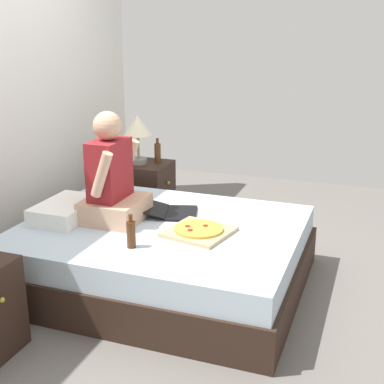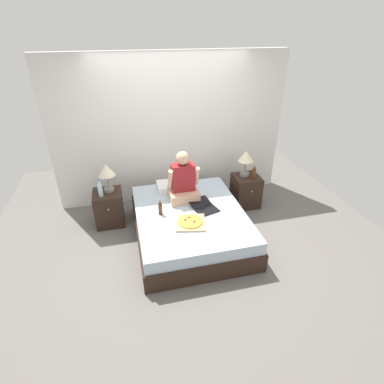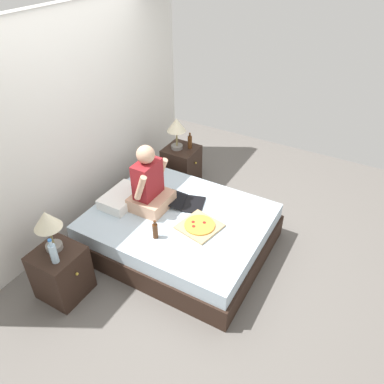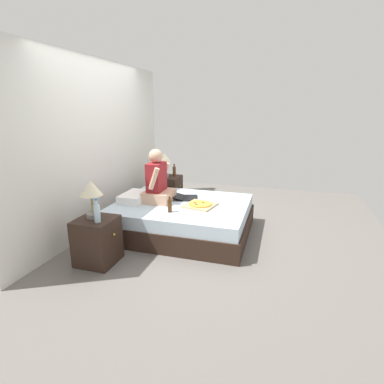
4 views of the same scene
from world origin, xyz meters
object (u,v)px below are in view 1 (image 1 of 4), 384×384
beer_bottle (158,152)px  beer_bottle_on_bed (131,234)px  bed (162,255)px  nightstand_right (146,192)px  person_seated (112,181)px  lamp_on_right_nightstand (138,129)px  laptop (172,212)px  pizza_box (199,231)px

beer_bottle → beer_bottle_on_bed: beer_bottle is taller
bed → nightstand_right: bearing=29.7°
bed → person_seated: (-0.02, 0.37, 0.52)m
nightstand_right → lamp_on_right_nightstand: size_ratio=1.24×
laptop → bed: bearing=-177.3°
beer_bottle → bed: bearing=-155.4°
lamp_on_right_nightstand → pizza_box: bearing=-139.8°
beer_bottle_on_bed → person_seated: bearing=40.0°
lamp_on_right_nightstand → laptop: bearing=-142.2°
pizza_box → beer_bottle_on_bed: size_ratio=2.16×
bed → beer_bottle: beer_bottle is taller
bed → laptop: (0.23, 0.01, 0.25)m
lamp_on_right_nightstand → beer_bottle: lamp_on_right_nightstand is taller
nightstand_right → person_seated: 1.30m
beer_bottle → laptop: bearing=-151.2°
person_seated → beer_bottle_on_bed: bearing=-140.0°
beer_bottle → beer_bottle_on_bed: size_ratio=1.05×
bed → lamp_on_right_nightstand: bearing=32.2°
lamp_on_right_nightstand → laptop: size_ratio=0.92×
nightstand_right → bed: bearing=-150.3°
lamp_on_right_nightstand → person_seated: size_ratio=0.58×
nightstand_right → lamp_on_right_nightstand: bearing=120.9°
bed → lamp_on_right_nightstand: lamp_on_right_nightstand is taller
nightstand_right → laptop: (-0.94, -0.66, 0.20)m
lamp_on_right_nightstand → beer_bottle_on_bed: lamp_on_right_nightstand is taller
bed → nightstand_right: size_ratio=3.52×
laptop → beer_bottle: bearing=28.8°
lamp_on_right_nightstand → pizza_box: size_ratio=0.95×
bed → pizza_box: 0.40m
bed → beer_bottle: bearing=24.6°
person_seated → laptop: person_seated is taller
laptop → lamp_on_right_nightstand: bearing=37.8°
lamp_on_right_nightstand → pizza_box: lamp_on_right_nightstand is taller
beer_bottle → pizza_box: beer_bottle is taller
bed → beer_bottle_on_bed: 0.54m
nightstand_right → beer_bottle_on_bed: bearing=-158.0°
pizza_box → beer_bottle_on_bed: (-0.36, 0.32, 0.07)m
bed → nightstand_right: nightstand_right is taller
person_seated → beer_bottle_on_bed: size_ratio=3.55×
person_seated → pizza_box: bearing=-94.3°
beer_bottle_on_bed → laptop: bearing=-1.1°
person_seated → bed: bearing=-87.6°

